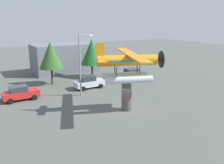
{
  "coord_description": "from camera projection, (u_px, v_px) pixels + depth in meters",
  "views": [
    {
      "loc": [
        -14.02,
        -19.92,
        9.49
      ],
      "look_at": [
        0.0,
        3.0,
        2.43
      ],
      "focal_mm": 38.59,
      "sensor_mm": 36.0,
      "label": 1
    }
  ],
  "objects": [
    {
      "name": "display_pedestal",
      "position": [
        127.0,
        95.0,
        25.51
      ],
      "size": [
        1.1,
        1.1,
        3.24
      ],
      "primitive_type": "cylinder",
      "color": "#4C4742",
      "rests_on": "ground"
    },
    {
      "name": "ground_plane",
      "position": [
        127.0,
        110.0,
        25.92
      ],
      "size": [
        140.0,
        140.0,
        0.0
      ],
      "primitive_type": "plane",
      "color": "#515651"
    },
    {
      "name": "car_far_blue",
      "position": [
        132.0,
        74.0,
        39.0
      ],
      "size": [
        4.2,
        2.02,
        1.76
      ],
      "color": "#2847B7",
      "rests_on": "ground"
    },
    {
      "name": "car_near_red",
      "position": [
        20.0,
        93.0,
        28.84
      ],
      "size": [
        4.2,
        2.02,
        1.76
      ],
      "color": "red",
      "rests_on": "ground"
    },
    {
      "name": "streetlight_primary",
      "position": [
        81.0,
        61.0,
        29.62
      ],
      "size": [
        1.84,
        0.28,
        7.7
      ],
      "color": "gray",
      "rests_on": "ground"
    },
    {
      "name": "floatplane_monument",
      "position": [
        128.0,
        65.0,
        24.69
      ],
      "size": [
        7.19,
        10.08,
        4.0
      ],
      "rotation": [
        0.0,
        0.0,
        -0.37
      ],
      "color": "silver",
      "rests_on": "display_pedestal"
    },
    {
      "name": "tree_center_back",
      "position": [
        92.0,
        52.0,
        39.5
      ],
      "size": [
        3.71,
        3.71,
        6.3
      ],
      "color": "brown",
      "rests_on": "ground"
    },
    {
      "name": "storefront_building",
      "position": [
        65.0,
        58.0,
        44.19
      ],
      "size": [
        11.49,
        5.88,
        5.1
      ],
      "primitive_type": "cube",
      "color": "slate",
      "rests_on": "ground"
    },
    {
      "name": "car_mid_silver",
      "position": [
        89.0,
        82.0,
        33.8
      ],
      "size": [
        4.2,
        2.02,
        1.76
      ],
      "color": "silver",
      "rests_on": "ground"
    },
    {
      "name": "tree_east",
      "position": [
        51.0,
        55.0,
        35.08
      ],
      "size": [
        3.52,
        3.52,
        6.34
      ],
      "color": "brown",
      "rests_on": "ground"
    }
  ]
}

